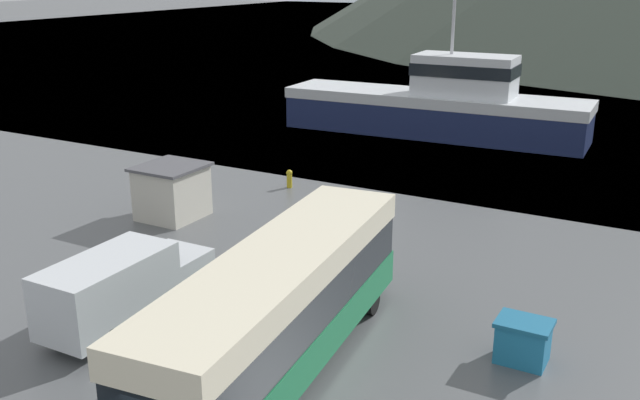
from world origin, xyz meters
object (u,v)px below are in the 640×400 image
(fishing_boat, at_px, (439,104))
(storage_bin, at_px, (523,341))
(tour_bus, at_px, (281,305))
(dock_kiosk, at_px, (172,191))
(delivery_van, at_px, (122,285))

(fishing_boat, height_order, storage_bin, fishing_boat)
(fishing_boat, bearing_deg, tour_bus, -170.48)
(fishing_boat, xyz_separation_m, storage_bin, (11.77, -25.50, -1.38))
(dock_kiosk, bearing_deg, delivery_van, -58.53)
(storage_bin, relative_size, dock_kiosk, 0.54)
(fishing_boat, bearing_deg, delivery_van, 178.53)
(fishing_boat, distance_m, dock_kiosk, 21.33)
(tour_bus, distance_m, delivery_van, 5.71)
(tour_bus, distance_m, dock_kiosk, 13.50)
(storage_bin, height_order, dock_kiosk, dock_kiosk)
(storage_bin, bearing_deg, dock_kiosk, 163.98)
(fishing_boat, bearing_deg, dock_kiosk, 165.35)
(delivery_van, bearing_deg, dock_kiosk, 120.79)
(tour_bus, bearing_deg, fishing_boat, 96.06)
(tour_bus, xyz_separation_m, storage_bin, (5.53, 3.56, -1.30))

